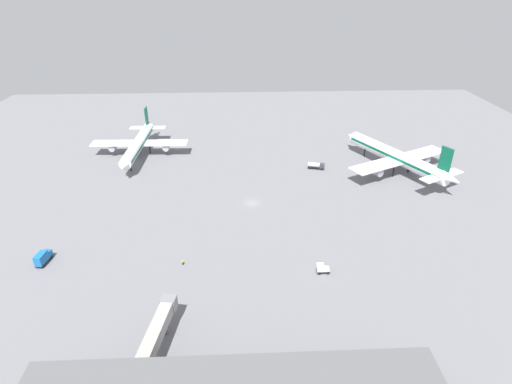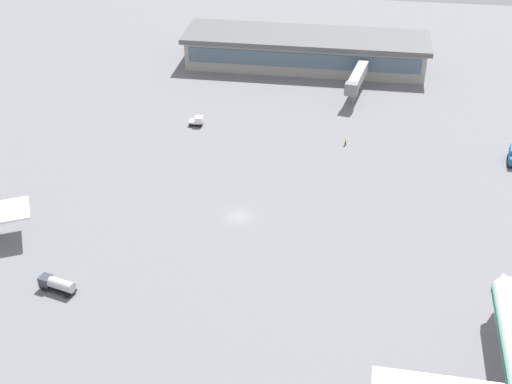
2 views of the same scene
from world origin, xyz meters
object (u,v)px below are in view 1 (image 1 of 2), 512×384
baggage_tug (322,268)px  ground_crew_worker (183,262)px  airplane_taxiing (397,157)px  airplane_at_gate (139,143)px  catering_truck (43,258)px  fuel_truck (316,165)px

baggage_tug → ground_crew_worker: baggage_tug is taller
airplane_taxiing → airplane_at_gate: bearing=52.0°
airplane_taxiing → catering_truck: bearing=88.1°
airplane_taxiing → ground_crew_worker: (-74.44, -53.99, -5.22)m
fuel_truck → ground_crew_worker: 73.05m
airplane_taxiing → fuel_truck: size_ratio=7.73×
airplane_at_gate → airplane_taxiing: (100.31, -19.81, 0.60)m
catering_truck → ground_crew_worker: catering_truck is taller
catering_truck → ground_crew_worker: size_ratio=3.48×
airplane_at_gate → ground_crew_worker: airplane_at_gate is taller
airplane_at_gate → airplane_taxiing: bearing=80.3°
airplane_at_gate → airplane_taxiing: 102.25m
fuel_truck → catering_truck: 98.17m
airplane_taxiing → baggage_tug: (-38.98, -58.53, -4.91)m
airplane_at_gate → baggage_tug: airplane_at_gate is taller
baggage_tug → ground_crew_worker: bearing=-8.6°
airplane_at_gate → fuel_truck: (70.72, -16.13, -4.08)m
airplane_at_gate → catering_truck: 72.23m
airplane_at_gate → airplane_taxiing: size_ratio=0.97×
airplane_at_gate → ground_crew_worker: 78.34m
airplane_taxiing → ground_crew_worker: bearing=99.1°
airplane_taxiing → baggage_tug: airplane_taxiing is taller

